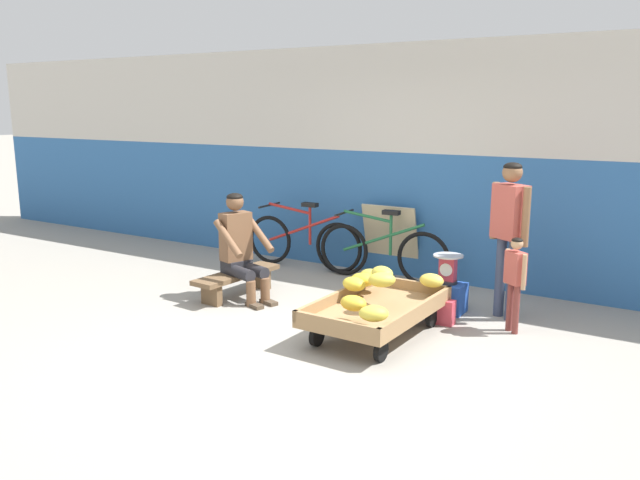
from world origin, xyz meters
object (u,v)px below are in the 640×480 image
banana_cart (377,311)px  customer_adult (509,223)px  low_bench (237,278)px  bicycle_far_left (382,251)px  bicycle_near_left (303,241)px  shopping_bag (445,312)px  vendor_seated (241,247)px  plastic_crate (447,297)px  sign_board (391,240)px  weighing_scale (448,268)px  customer_child (515,274)px

banana_cart → customer_adult: bearing=53.4°
low_bench → bicycle_far_left: (1.05, 1.43, 0.15)m
low_bench → bicycle_near_left: (-0.07, 1.42, 0.15)m
banana_cart → shopping_bag: (0.41, 0.63, -0.12)m
vendor_seated → plastic_crate: 2.23m
bicycle_near_left → sign_board: (1.10, 0.28, 0.08)m
weighing_scale → customer_adult: (0.55, 0.12, 0.50)m
sign_board → weighing_scale: bearing=-42.2°
low_bench → customer_child: customer_child is taller
banana_cart → sign_board: size_ratio=1.66×
weighing_scale → shopping_bag: size_ratio=1.25×
low_bench → customer_child: 2.94m
sign_board → shopping_bag: (1.24, -1.38, -0.32)m
bicycle_near_left → customer_child: (2.95, -0.98, 0.20)m
sign_board → customer_child: (1.85, -1.26, 0.11)m
bicycle_near_left → sign_board: 1.14m
sign_board → customer_adult: 1.96m
customer_adult → weighing_scale: bearing=-167.2°
customer_child → low_bench: bearing=-171.2°
sign_board → plastic_crate: bearing=-42.1°
weighing_scale → bicycle_far_left: (-1.10, 0.74, -0.10)m
bicycle_far_left → shopping_bag: size_ratio=6.92×
bicycle_near_left → low_bench: bearing=-87.1°
bicycle_far_left → shopping_bag: bearing=-42.1°
bicycle_far_left → sign_board: sign_board is taller
low_bench → bicycle_far_left: bearing=53.6°
weighing_scale → shopping_bag: bearing=-71.3°
bicycle_far_left → shopping_bag: bicycle_far_left is taller
low_bench → weighing_scale: size_ratio=3.73×
weighing_scale → customer_child: 0.78m
banana_cart → customer_adult: 1.57m
vendor_seated → customer_child: vendor_seated is taller
vendor_seated → bicycle_far_left: bearing=56.3°
low_bench → shopping_bag: 2.30m
sign_board → customer_child: size_ratio=0.99×
banana_cart → weighing_scale: bearing=74.1°
bicycle_near_left → shopping_bag: (2.35, -1.10, -0.23)m
banana_cart → shopping_bag: 0.76m
plastic_crate → customer_child: size_ratio=0.40×
plastic_crate → shopping_bag: size_ratio=1.50×
banana_cart → customer_adult: (0.84, 1.12, 0.71)m
plastic_crate → customer_adult: (0.55, 0.12, 0.80)m
plastic_crate → customer_adult: bearing=12.7°
plastic_crate → bicycle_near_left: bicycle_near_left is taller
banana_cart → customer_child: customer_child is taller
bicycle_far_left → sign_board: 0.29m
bicycle_near_left → banana_cart: bearing=-41.8°
customer_adult → sign_board: bearing=152.0°
vendor_seated → shopping_bag: (2.19, 0.35, -0.45)m
weighing_scale → bicycle_near_left: size_ratio=0.18×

